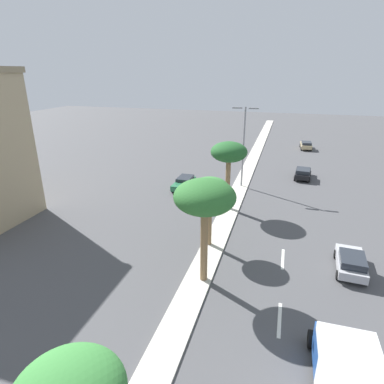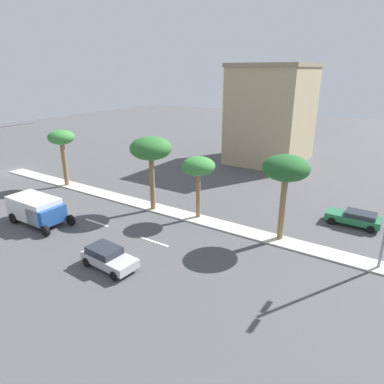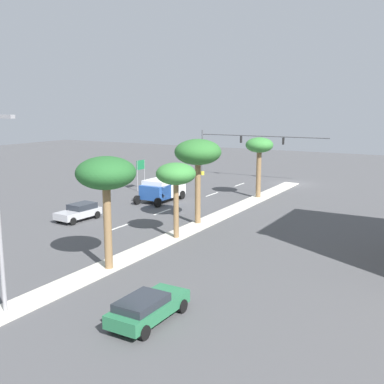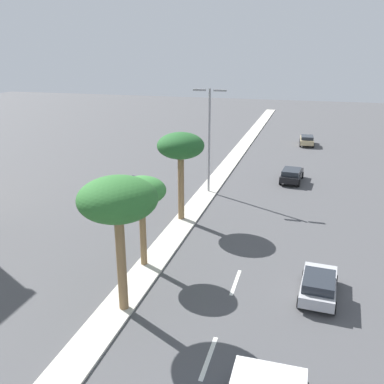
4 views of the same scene
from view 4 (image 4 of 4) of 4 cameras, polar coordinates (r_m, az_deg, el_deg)
name	(u,v)px [view 4 (image 4 of 4)]	position (r m, az deg, el deg)	size (l,w,h in m)	color
ground_plane	(195,208)	(35.21, 0.44, -2.13)	(160.00, 160.00, 0.00)	#4C4C4F
median_curb	(223,172)	(45.33, 4.15, 2.72)	(1.80, 98.78, 0.12)	beige
lane_stripe_mid	(209,358)	(19.51, 2.26, -21.35)	(0.20, 2.80, 0.01)	silver
lane_stripe_left	(236,282)	(24.66, 5.88, -11.96)	(0.20, 2.80, 0.01)	silver
palm_tree_center	(118,201)	(19.95, -9.94, -1.25)	(3.78, 3.78, 6.88)	olive
palm_tree_near	(141,192)	(24.53, -6.82, -0.06)	(2.88, 2.88, 5.50)	olive
palm_tree_mid	(181,148)	(31.12, -1.53, 5.99)	(3.48, 3.48, 6.66)	olive
street_lamp_center	(209,132)	(37.63, 2.33, 8.02)	(2.90, 0.24, 9.19)	gray
sedan_green_outboard	(133,187)	(38.49, -7.95, 0.65)	(1.91, 4.35, 1.29)	#287047
sedan_tan_near	(307,140)	(60.01, 15.18, 6.77)	(2.02, 4.15, 1.37)	tan
sedan_black_far	(292,175)	(42.96, 13.24, 2.29)	(2.21, 4.32, 1.38)	black
sedan_silver_trailing	(319,285)	(23.82, 16.64, -11.87)	(2.09, 4.05, 1.39)	#B2B2B7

